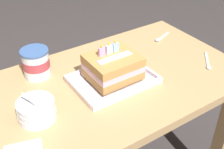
{
  "coord_description": "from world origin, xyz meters",
  "views": [
    {
      "loc": [
        -0.52,
        -0.79,
        1.38
      ],
      "look_at": [
        -0.0,
        -0.01,
        0.73
      ],
      "focal_mm": 48.24,
      "sensor_mm": 36.0,
      "label": 1
    }
  ],
  "objects_px": {
    "serving_spoon_by_bowls": "(208,64)",
    "ice_cream_tub": "(36,63)",
    "birthday_cake": "(113,67)",
    "bowl_stack": "(36,110)",
    "serving_spoon_near_tray": "(159,39)",
    "foil_tray": "(113,80)"
  },
  "relations": [
    {
      "from": "birthday_cake",
      "to": "serving_spoon_near_tray",
      "type": "relative_size",
      "value": 1.53
    },
    {
      "from": "bowl_stack",
      "to": "serving_spoon_by_bowls",
      "type": "distance_m",
      "value": 0.72
    },
    {
      "from": "bowl_stack",
      "to": "serving_spoon_by_bowls",
      "type": "relative_size",
      "value": 1.09
    },
    {
      "from": "birthday_cake",
      "to": "bowl_stack",
      "type": "relative_size",
      "value": 1.47
    },
    {
      "from": "birthday_cake",
      "to": "serving_spoon_by_bowls",
      "type": "relative_size",
      "value": 1.6
    },
    {
      "from": "bowl_stack",
      "to": "serving_spoon_near_tray",
      "type": "xyz_separation_m",
      "value": [
        0.69,
        0.19,
        -0.03
      ]
    },
    {
      "from": "serving_spoon_near_tray",
      "to": "serving_spoon_by_bowls",
      "type": "bearing_deg",
      "value": -84.5
    },
    {
      "from": "foil_tray",
      "to": "ice_cream_tub",
      "type": "bearing_deg",
      "value": 137.87
    },
    {
      "from": "bowl_stack",
      "to": "serving_spoon_near_tray",
      "type": "height_order",
      "value": "bowl_stack"
    },
    {
      "from": "bowl_stack",
      "to": "serving_spoon_near_tray",
      "type": "bearing_deg",
      "value": 15.44
    },
    {
      "from": "serving_spoon_near_tray",
      "to": "serving_spoon_by_bowls",
      "type": "xyz_separation_m",
      "value": [
        0.03,
        -0.28,
        -0.0
      ]
    },
    {
      "from": "birthday_cake",
      "to": "serving_spoon_near_tray",
      "type": "height_order",
      "value": "birthday_cake"
    },
    {
      "from": "birthday_cake",
      "to": "serving_spoon_by_bowls",
      "type": "xyz_separation_m",
      "value": [
        0.4,
        -0.12,
        -0.07
      ]
    },
    {
      "from": "bowl_stack",
      "to": "ice_cream_tub",
      "type": "relative_size",
      "value": 1.11
    },
    {
      "from": "serving_spoon_by_bowls",
      "to": "ice_cream_tub",
      "type": "bearing_deg",
      "value": 152.83
    },
    {
      "from": "birthday_cake",
      "to": "bowl_stack",
      "type": "xyz_separation_m",
      "value": [
        -0.32,
        -0.03,
        -0.04
      ]
    },
    {
      "from": "serving_spoon_by_bowls",
      "to": "foil_tray",
      "type": "bearing_deg",
      "value": 163.53
    },
    {
      "from": "birthday_cake",
      "to": "ice_cream_tub",
      "type": "height_order",
      "value": "birthday_cake"
    },
    {
      "from": "ice_cream_tub",
      "to": "birthday_cake",
      "type": "bearing_deg",
      "value": -42.1
    },
    {
      "from": "foil_tray",
      "to": "serving_spoon_near_tray",
      "type": "relative_size",
      "value": 2.53
    },
    {
      "from": "serving_spoon_near_tray",
      "to": "ice_cream_tub",
      "type": "bearing_deg",
      "value": 175.97
    },
    {
      "from": "ice_cream_tub",
      "to": "serving_spoon_near_tray",
      "type": "distance_m",
      "value": 0.6
    }
  ]
}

